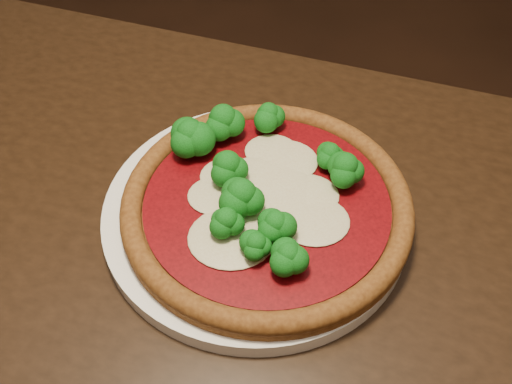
{
  "coord_description": "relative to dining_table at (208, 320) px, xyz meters",
  "views": [
    {
      "loc": [
        0.08,
        -0.33,
        1.22
      ],
      "look_at": [
        0.08,
        0.05,
        0.79
      ],
      "focal_mm": 40.0,
      "sensor_mm": 36.0,
      "label": 1
    }
  ],
  "objects": [
    {
      "name": "plate",
      "position": [
        0.05,
        0.06,
        0.12
      ],
      "size": [
        0.32,
        0.32,
        0.02
      ],
      "primitive_type": "cylinder",
      "color": "white",
      "rests_on": "dining_table"
    },
    {
      "name": "pizza",
      "position": [
        0.06,
        0.06,
        0.14
      ],
      "size": [
        0.3,
        0.3,
        0.06
      ],
      "rotation": [
        0.0,
        0.0,
        -0.12
      ],
      "color": "brown",
      "rests_on": "plate"
    },
    {
      "name": "dining_table",
      "position": [
        0.0,
        0.0,
        0.0
      ],
      "size": [
        1.27,
        1.06,
        0.75
      ],
      "rotation": [
        0.0,
        0.0,
        -0.33
      ],
      "color": "black",
      "rests_on": "floor"
    }
  ]
}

